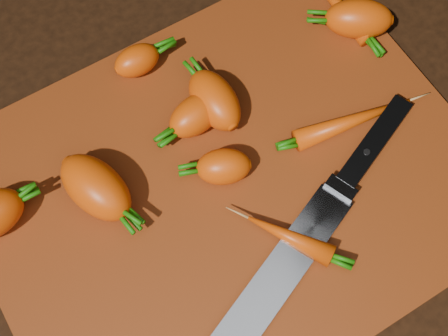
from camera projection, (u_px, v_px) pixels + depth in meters
ground at (229, 189)px, 0.65m from camera, size 2.00×2.00×0.01m
cutting_board at (229, 185)px, 0.64m from camera, size 0.50×0.40×0.01m
carrot_1 at (224, 167)px, 0.62m from camera, size 0.07×0.06×0.04m
carrot_2 at (96, 187)px, 0.61m from camera, size 0.07×0.10×0.05m
carrot_3 at (215, 100)px, 0.65m from camera, size 0.05×0.08×0.04m
carrot_4 at (196, 115)px, 0.64m from camera, size 0.07×0.05×0.04m
carrot_5 at (137, 60)px, 0.67m from camera, size 0.05×0.03×0.03m
carrot_6 at (359, 19)px, 0.69m from camera, size 0.09×0.08×0.04m
carrot_7 at (338, 5)px, 0.71m from camera, size 0.03×0.11×0.02m
carrot_8 at (354, 120)px, 0.65m from camera, size 0.13×0.05×0.02m
carrot_9 at (290, 237)px, 0.60m from camera, size 0.07×0.09×0.02m
knife at (291, 259)px, 0.60m from camera, size 0.32×0.15×0.02m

